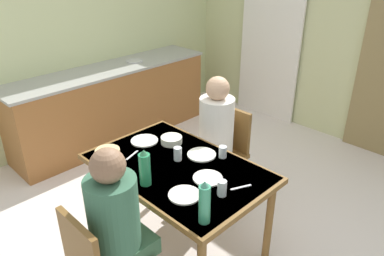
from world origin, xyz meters
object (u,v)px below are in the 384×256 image
at_px(person_near_diner, 116,214).
at_px(person_far_diner, 215,126).
at_px(serving_bowl_center, 171,140).
at_px(water_bottle_green_near, 204,203).
at_px(kitchen_counter, 113,103).
at_px(chair_far_diner, 224,149).
at_px(water_bottle_green_far, 145,168).
at_px(dining_table, 177,175).

relative_size(person_near_diner, person_far_diner, 1.00).
distance_m(person_near_diner, serving_bowl_center, 0.95).
xyz_separation_m(person_far_diner, water_bottle_green_near, (0.75, -0.94, 0.10)).
bearing_deg(serving_bowl_center, water_bottle_green_near, -31.04).
distance_m(kitchen_counter, person_far_diner, 1.78).
distance_m(chair_far_diner, person_near_diner, 1.49).
relative_size(chair_far_diner, serving_bowl_center, 5.12).
bearing_deg(water_bottle_green_near, person_far_diner, 128.66).
bearing_deg(water_bottle_green_far, dining_table, 93.32).
relative_size(kitchen_counter, water_bottle_green_near, 9.08).
xyz_separation_m(person_near_diner, serving_bowl_center, (-0.45, 0.84, 0.00)).
relative_size(kitchen_counter, water_bottle_green_far, 9.68).
height_order(person_far_diner, serving_bowl_center, person_far_diner).
bearing_deg(person_near_diner, chair_far_diner, 104.64).
relative_size(person_far_diner, water_bottle_green_near, 2.77).
bearing_deg(person_near_diner, person_far_diner, 106.11).
distance_m(dining_table, person_near_diner, 0.67).
relative_size(dining_table, person_near_diner, 1.70).
bearing_deg(person_near_diner, water_bottle_green_near, 41.84).
xyz_separation_m(dining_table, chair_far_diner, (-0.21, 0.78, -0.18)).
xyz_separation_m(chair_far_diner, serving_bowl_center, (-0.08, -0.58, 0.28)).
xyz_separation_m(chair_far_diner, water_bottle_green_near, (0.75, -1.08, 0.39)).
bearing_deg(person_near_diner, water_bottle_green_far, 113.54).
xyz_separation_m(person_near_diner, water_bottle_green_far, (-0.15, 0.34, 0.09)).
height_order(kitchen_counter, water_bottle_green_near, water_bottle_green_near).
bearing_deg(kitchen_counter, chair_far_diner, 1.39).
bearing_deg(person_near_diner, kitchen_counter, 146.96).
bearing_deg(serving_bowl_center, water_bottle_green_far, -59.26).
relative_size(kitchen_counter, person_near_diner, 3.27).
height_order(person_near_diner, serving_bowl_center, person_near_diner).
relative_size(dining_table, water_bottle_green_near, 4.72).
relative_size(person_far_diner, water_bottle_green_far, 2.96).
height_order(chair_far_diner, water_bottle_green_near, water_bottle_green_near).
bearing_deg(water_bottle_green_far, person_near_diner, -66.46).
relative_size(kitchen_counter, person_far_diner, 3.27).
bearing_deg(dining_table, person_near_diner, -75.57).
xyz_separation_m(kitchen_counter, water_bottle_green_near, (2.50, -1.03, 0.43)).
bearing_deg(serving_bowl_center, dining_table, -35.32).
bearing_deg(dining_table, water_bottle_green_far, -86.68).
bearing_deg(water_bottle_green_far, kitchen_counter, 152.20).
xyz_separation_m(person_near_diner, water_bottle_green_near, (0.38, 0.34, 0.10)).
xyz_separation_m(kitchen_counter, serving_bowl_center, (1.67, -0.54, 0.33)).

